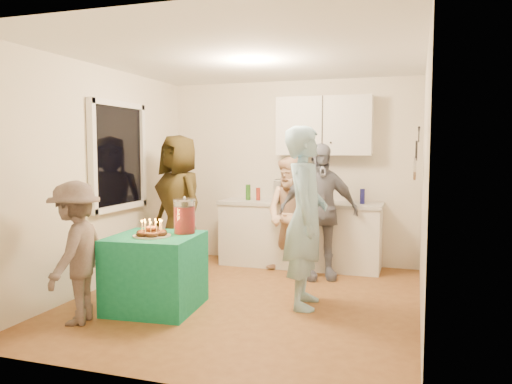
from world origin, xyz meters
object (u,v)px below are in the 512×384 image
(woman_back_right, at_px, (319,211))
(child_near_left, at_px, (76,252))
(punch_jar, at_px, (185,217))
(woman_back_center, at_px, (292,215))
(microwave, at_px, (294,191))
(party_table, at_px, (156,272))
(man_birthday, at_px, (306,217))
(counter, at_px, (300,236))
(woman_back_left, at_px, (179,205))

(woman_back_right, xyz_separation_m, child_near_left, (-1.86, -2.30, -0.18))
(punch_jar, xyz_separation_m, woman_back_center, (0.74, 1.65, -0.16))
(microwave, relative_size, party_table, 0.64)
(punch_jar, bearing_deg, man_birthday, 16.18)
(microwave, bearing_deg, woman_back_right, -60.43)
(microwave, height_order, woman_back_right, woman_back_right)
(counter, relative_size, microwave, 4.07)
(punch_jar, bearing_deg, counter, 69.70)
(child_near_left, bearing_deg, punch_jar, 125.17)
(counter, bearing_deg, microwave, 180.00)
(party_table, bearing_deg, woman_back_right, 51.28)
(party_table, distance_m, woman_back_left, 1.58)
(punch_jar, distance_m, man_birthday, 1.26)
(woman_back_right, bearing_deg, microwave, 106.25)
(man_birthday, bearing_deg, woman_back_right, -3.46)
(party_table, distance_m, punch_jar, 0.63)
(woman_back_left, height_order, woman_back_center, woman_back_left)
(woman_back_center, xyz_separation_m, woman_back_right, (0.38, -0.16, 0.09))
(counter, distance_m, child_near_left, 3.23)
(woman_back_right, relative_size, child_near_left, 1.27)
(woman_back_center, bearing_deg, child_near_left, -107.02)
(woman_back_right, height_order, child_near_left, woman_back_right)
(punch_jar, relative_size, woman_back_right, 0.20)
(party_table, xyz_separation_m, man_birthday, (1.44, 0.56, 0.56))
(microwave, relative_size, punch_jar, 1.59)
(microwave, bearing_deg, woman_back_left, -158.38)
(woman_back_left, bearing_deg, man_birthday, 6.96)
(woman_back_left, relative_size, woman_back_right, 1.06)
(party_table, bearing_deg, punch_jar, 41.81)
(man_birthday, distance_m, woman_back_right, 1.15)
(party_table, relative_size, woman_back_left, 0.47)
(party_table, xyz_separation_m, woman_back_right, (1.36, 1.70, 0.47))
(child_near_left, bearing_deg, man_birthday, 108.25)
(woman_back_left, bearing_deg, counter, 61.69)
(woman_back_center, relative_size, woman_back_right, 0.90)
(punch_jar, bearing_deg, woman_back_left, 119.04)
(microwave, distance_m, man_birthday, 1.78)
(child_near_left, bearing_deg, party_table, 127.55)
(woman_back_center, height_order, child_near_left, woman_back_center)
(child_near_left, bearing_deg, woman_back_right, 128.41)
(punch_jar, height_order, child_near_left, child_near_left)
(counter, xyz_separation_m, party_table, (-0.99, -2.25, -0.05))
(microwave, relative_size, woman_back_right, 0.32)
(counter, relative_size, woman_back_left, 1.21)
(counter, relative_size, party_table, 2.59)
(microwave, relative_size, woman_back_left, 0.30)
(punch_jar, distance_m, woman_back_center, 1.82)
(party_table, height_order, woman_back_right, woman_back_right)
(party_table, height_order, punch_jar, punch_jar)
(woman_back_center, bearing_deg, microwave, 114.63)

